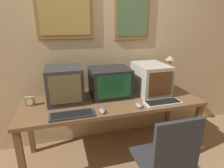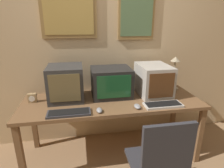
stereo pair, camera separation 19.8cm
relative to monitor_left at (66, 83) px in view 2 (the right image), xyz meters
The scene contains 11 objects.
wall_back 0.72m from the monitor_left, 34.10° to the left, with size 8.00×0.08×2.60m.
desk 0.58m from the monitor_left, 14.34° to the right, with size 1.99×0.70×0.72m.
monitor_left is the anchor object (origin of this frame).
monitor_center 0.52m from the monitor_left, ahead, with size 0.46×0.39×0.33m.
monitor_right 1.02m from the monitor_left, ahead, with size 0.35×0.48×0.36m.
keyboard_main 0.42m from the monitor_left, 84.59° to the right, with size 0.41×0.15×0.03m.
keyboard_side 1.09m from the monitor_left, 20.13° to the right, with size 0.40×0.16×0.03m.
mouse_near_keyboard 0.54m from the monitor_left, 49.75° to the right, with size 0.06×0.11×0.04m.
mouse_far_corner 0.83m from the monitor_left, 27.46° to the right, with size 0.06×0.11×0.04m.
desk_clock 0.40m from the monitor_left, behind, with size 0.09×0.05×0.10m.
desk_lamp 1.36m from the monitor_left, ahead, with size 0.15×0.15×0.43m.
Camera 2 is at (-0.34, -0.90, 1.58)m, focal length 30.00 mm.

